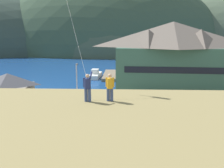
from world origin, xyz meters
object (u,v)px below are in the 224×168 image
Objects in this scene: parked_car_mid_row_far at (195,107)px; harbor_lodge at (172,54)px; parked_car_mid_row_near at (141,105)px; parking_light_pole at (77,81)px; wharf_dock at (110,75)px; parked_car_mid_row_center at (100,122)px; moored_boat_outer_mooring at (125,74)px; person_kite_flyer at (88,87)px; person_companion at (110,86)px; moored_boat_wharfside at (95,75)px; storage_shed_near_lot at (9,93)px; parked_car_lone_by_shed at (18,121)px.

harbor_lodge is at bearing 91.12° from parked_car_mid_row_far.
parking_light_pole reaches higher than parked_car_mid_row_near.
parked_car_mid_row_center is at bearing -89.04° from wharf_dock.
parking_light_pole reaches higher than wharf_dock.
parked_car_mid_row_center and parked_car_mid_row_far have the same top height.
parking_light_pole is (-7.39, -23.92, 2.93)m from moored_boat_outer_mooring.
person_kite_flyer reaches higher than parked_car_mid_row_near.
person_kite_flyer reaches higher than parked_car_mid_row_center.
moored_boat_outer_mooring is (3.67, -0.64, 0.37)m from wharf_dock.
person_companion is at bearing -121.81° from parked_car_mid_row_far.
harbor_lodge reaches higher than wharf_dock.
moored_boat_wharfside is at bearing 97.00° from parked_car_mid_row_center.
moored_boat_wharfside is 0.86× the size of moored_boat_outer_mooring.
person_companion reaches higher than parked_car_mid_row_far.
parked_car_mid_row_far is (24.71, 0.25, -1.74)m from storage_shed_near_lot.
harbor_lodge is at bearing 72.56° from person_companion.
storage_shed_near_lot reaches higher than wharf_dock.
person_companion is (2.24, -45.32, 7.03)m from wharf_dock.
parked_car_lone_by_shed is at bearing -98.83° from moored_boat_wharfside.
moored_boat_wharfside is at bearing 121.09° from parked_car_mid_row_far.
parked_car_lone_by_shed is 16.43m from person_companion.
storage_shed_near_lot is 1.56× the size of parked_car_mid_row_far.
parked_car_mid_row_center is 12.45m from person_kite_flyer.
parked_car_lone_by_shed is at bearing -109.74° from moored_boat_outer_mooring.
storage_shed_near_lot is 1.56× the size of parked_car_mid_row_center.
person_kite_flyer reaches higher than parked_car_mid_row_far.
parking_light_pole is at bearing 27.05° from storage_shed_near_lot.
storage_shed_near_lot is 17.75m from parked_car_mid_row_near.
wharf_dock is at bearing 67.25° from storage_shed_near_lot.
parked_car_mid_row_center is 11.38m from parking_light_pole.
person_companion is at bearing -91.83° from moored_boat_outer_mooring.
parked_car_lone_by_shed and parked_car_mid_row_far have the same top height.
parking_light_pole is (-4.30, 10.21, 2.59)m from parked_car_mid_row_center.
harbor_lodge is 1.60× the size of wharf_dock.
parking_light_pole reaches higher than parked_car_mid_row_far.
wharf_dock is 3.28× the size of parked_car_lone_by_shed.
harbor_lodge reaches higher than parking_light_pole.
parked_car_mid_row_near is (1.89, -27.33, 0.34)m from moored_boat_outer_mooring.
moored_boat_wharfside is at bearing -169.66° from moored_boat_outer_mooring.
person_kite_flyer is at bearing -52.09° from storage_shed_near_lot.
wharf_dock is 46.03m from person_kite_flyer.
parked_car_lone_by_shed is (3.56, -5.80, -1.74)m from storage_shed_near_lot.
parking_light_pole is at bearing -107.16° from moored_boat_outer_mooring.
person_companion is at bearing -73.97° from parking_light_pole.
parked_car_mid_row_far is at bearing -13.84° from parking_light_pole.
parked_car_mid_row_near is at bearing 53.82° from parked_car_mid_row_center.
moored_boat_wharfside is 4.05× the size of person_companion.
moored_boat_wharfside is 31.12m from parked_car_mid_row_far.
moored_boat_wharfside is 7.24m from moored_boat_outer_mooring.
parked_car_mid_row_near is at bearing 2.81° from storage_shed_near_lot.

